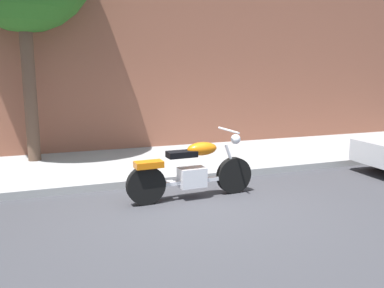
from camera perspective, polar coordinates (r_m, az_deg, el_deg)
ground_plane at (r=6.28m, az=0.33°, el=-8.79°), size 60.00×60.00×0.00m
sidewalk at (r=8.81m, az=-6.03°, el=-2.78°), size 18.33×3.11×0.14m
motorcycle at (r=6.45m, az=-0.04°, el=-4.03°), size 2.20×0.70×1.12m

